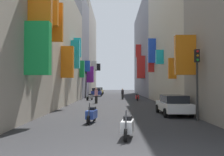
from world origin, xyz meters
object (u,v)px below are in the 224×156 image
scooter_white (127,126)px  scooter_red (137,97)px  scooter_silver (90,97)px  traffic_light_near_corner (86,78)px  parked_car_blue (97,92)px  parked_car_yellow (99,91)px  parked_car_white (173,104)px  scooter_blue (92,114)px  traffic_light_far_corner (197,72)px  pedestrian_crossing (96,96)px  pedestrian_near_left (123,94)px

scooter_white → scooter_red: same height
scooter_silver → traffic_light_near_corner: size_ratio=0.41×
parked_car_blue → parked_car_yellow: size_ratio=0.92×
parked_car_white → scooter_blue: bearing=-145.9°
parked_car_yellow → traffic_light_far_corner: traffic_light_far_corner is taller
scooter_white → pedestrian_crossing: bearing=97.9°
parked_car_white → scooter_blue: parked_car_white is taller
scooter_blue → traffic_light_near_corner: 25.48m
scooter_white → pedestrian_crossing: 18.65m
scooter_red → pedestrian_crossing: pedestrian_crossing is taller
scooter_white → scooter_blue: 4.36m
scooter_white → parked_car_white: bearing=64.8°
parked_car_yellow → scooter_red: size_ratio=2.20×
parked_car_white → parked_car_yellow: 38.96m
parked_car_white → scooter_silver: size_ratio=2.41×
pedestrian_crossing → traffic_light_near_corner: 11.14m
parked_car_blue → parked_car_white: size_ratio=0.89×
parked_car_yellow → traffic_light_near_corner: traffic_light_near_corner is taller
scooter_silver → pedestrian_crossing: bearing=-77.6°
scooter_silver → pedestrian_crossing: pedestrian_crossing is taller
parked_car_white → pedestrian_crossing: 12.48m
scooter_silver → parked_car_yellow: bearing=90.1°
pedestrian_crossing → pedestrian_near_left: 8.73m
scooter_silver → traffic_light_far_corner: (8.19, -19.74, 2.38)m
pedestrian_near_left → parked_car_yellow: bearing=103.3°
scooter_white → scooter_silver: bearing=99.0°
scooter_red → pedestrian_crossing: 7.27m
scooter_red → traffic_light_far_corner: size_ratio=0.47×
scooter_white → scooter_silver: 24.77m
parked_car_blue → pedestrian_near_left: 11.41m
parked_car_yellow → scooter_silver: 21.39m
scooter_silver → scooter_blue: same height
parked_car_yellow → scooter_white: 46.02m
scooter_silver → pedestrian_near_left: pedestrian_near_left is taller
parked_car_blue → pedestrian_crossing: (1.26, -18.60, 0.11)m
parked_car_white → pedestrian_crossing: (-6.16, 10.85, 0.16)m
traffic_light_near_corner → traffic_light_far_corner: 26.11m
parked_car_yellow → traffic_light_far_corner: bearing=-78.7°
parked_car_blue → parked_car_yellow: parked_car_yellow is taller
parked_car_blue → pedestrian_crossing: bearing=-86.1°
scooter_blue → scooter_red: bearing=77.7°
parked_car_blue → traffic_light_far_corner: bearing=-75.9°
pedestrian_crossing → traffic_light_near_corner: traffic_light_near_corner is taller
parked_car_white → scooter_red: (-1.07, 16.02, -0.27)m
traffic_light_far_corner → parked_car_blue: bearing=104.1°
parked_car_white → parked_car_yellow: parked_car_yellow is taller
scooter_blue → traffic_light_near_corner: (-3.17, 25.14, 2.64)m
parked_car_white → scooter_red: 16.06m
parked_car_blue → traffic_light_near_corner: (-1.11, -7.94, 2.32)m
scooter_silver → pedestrian_near_left: bearing=25.1°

